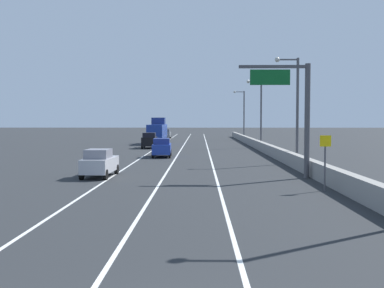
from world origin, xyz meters
The scene contains 15 objects.
ground_plane centered at (0.00, 64.00, 0.00)m, with size 320.00×320.00×0.00m, color #26282B.
lane_stripe_left centered at (-5.50, 55.00, 0.00)m, with size 0.16×130.00×0.00m, color silver.
lane_stripe_center centered at (-2.00, 55.00, 0.00)m, with size 0.16×130.00×0.00m, color silver.
lane_stripe_right centered at (1.50, 55.00, 0.00)m, with size 0.16×130.00×0.00m, color silver.
jersey_barrier_right centered at (8.06, 40.00, 0.55)m, with size 0.60×120.00×1.10m, color gray.
overhead_sign_gantry centered at (6.72, 23.53, 4.73)m, with size 4.68×0.36×7.50m.
speed_advisory_sign centered at (7.16, 17.85, 1.76)m, with size 0.60×0.11×3.00m.
lamp_post_right_second centered at (8.68, 34.02, 5.38)m, with size 2.14×0.44×9.28m.
lamp_post_right_third centered at (8.59, 57.93, 5.38)m, with size 2.14×0.44×9.28m.
lamp_post_right_fourth centered at (8.46, 81.85, 5.38)m, with size 2.14×0.44×9.28m.
car_silver_0 centered at (-6.31, 23.94, 0.94)m, with size 1.91×4.32×1.88m.
car_blue_1 centered at (-3.49, 41.09, 0.97)m, with size 2.04×4.47×1.94m.
car_black_2 centered at (-6.38, 56.30, 1.05)m, with size 2.07×4.54×2.11m.
car_gray_3 centered at (-6.35, 87.60, 0.98)m, with size 1.83×4.04×1.98m.
box_truck centered at (-6.30, 67.46, 1.91)m, with size 2.65×8.42×4.18m.
Camera 1 is at (0.41, -7.75, 3.84)m, focal length 44.51 mm.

